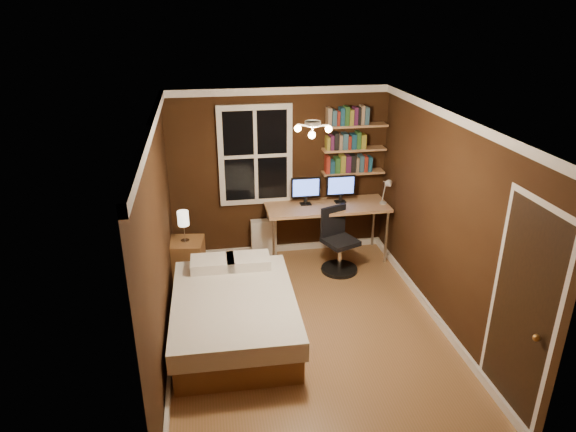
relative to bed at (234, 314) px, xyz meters
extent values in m
plane|color=olive|center=(0.85, -0.02, -0.28)|extent=(4.20, 4.20, 0.00)
cube|color=black|center=(0.85, 2.08, 0.97)|extent=(3.20, 0.04, 2.50)
cube|color=black|center=(-0.75, -0.02, 0.97)|extent=(0.04, 4.20, 2.50)
cube|color=black|center=(2.45, -0.02, 0.97)|extent=(0.04, 4.20, 2.50)
cube|color=white|center=(0.85, -0.02, 2.22)|extent=(3.20, 4.20, 0.02)
cube|color=white|center=(0.50, 2.05, 1.27)|extent=(1.06, 0.06, 1.46)
sphere|color=gold|center=(2.40, -1.87, 0.72)|extent=(0.06, 0.06, 0.06)
cube|color=#AF7D55|center=(1.93, 1.96, 0.97)|extent=(0.92, 0.22, 0.03)
cube|color=#AF7D55|center=(1.93, 1.96, 1.32)|extent=(0.92, 0.22, 0.03)
cube|color=#AF7D55|center=(1.93, 1.96, 1.67)|extent=(0.92, 0.22, 0.03)
cube|color=brown|center=(0.00, -0.03, -0.13)|extent=(1.33, 1.88, 0.30)
cube|color=white|center=(0.00, -0.03, 0.13)|extent=(1.41, 1.93, 0.22)
cube|color=white|center=(-0.21, 0.70, 0.31)|extent=(0.54, 0.38, 0.13)
cube|color=white|center=(0.24, 0.69, 0.31)|extent=(0.54, 0.38, 0.13)
cube|color=brown|center=(-0.55, 1.40, 0.02)|extent=(0.53, 0.53, 0.59)
cube|color=silver|center=(0.59, 1.97, 0.01)|extent=(0.38, 0.13, 0.57)
cube|color=#AF7D55|center=(1.50, 1.73, 0.55)|extent=(1.78, 0.67, 0.04)
cylinder|color=beige|center=(0.66, 1.43, 0.12)|extent=(0.04, 0.04, 0.80)
cylinder|color=beige|center=(2.33, 1.43, 0.12)|extent=(0.04, 0.04, 0.80)
cylinder|color=beige|center=(0.66, 2.02, 0.12)|extent=(0.04, 0.04, 0.80)
cylinder|color=beige|center=(2.33, 2.02, 0.12)|extent=(0.04, 0.04, 0.80)
cylinder|color=black|center=(1.59, 1.28, -0.25)|extent=(0.52, 0.52, 0.05)
cylinder|color=silver|center=(1.59, 1.28, -0.04)|extent=(0.06, 0.06, 0.38)
cube|color=black|center=(1.59, 1.28, 0.19)|extent=(0.55, 0.55, 0.07)
cube|color=black|center=(1.52, 1.45, 0.44)|extent=(0.39, 0.20, 0.44)
camera|label=1|loc=(-0.23, -5.01, 3.31)|focal=32.00mm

